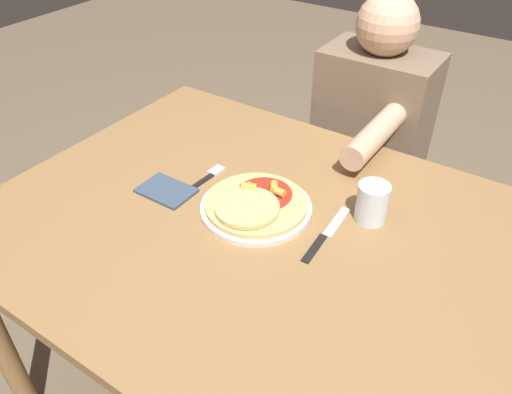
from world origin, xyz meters
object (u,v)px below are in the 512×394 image
(person_diner, at_px, (369,137))
(fork, at_px, (204,179))
(knife, at_px, (326,234))
(plate, at_px, (256,208))
(pizza, at_px, (255,203))
(dining_table, at_px, (257,252))
(drinking_glass, at_px, (372,203))

(person_diner, bearing_deg, fork, -109.03)
(knife, bearing_deg, plate, -176.16)
(fork, bearing_deg, pizza, -10.77)
(dining_table, height_order, fork, fork)
(pizza, relative_size, drinking_glass, 2.59)
(dining_table, xyz_separation_m, pizza, (-0.03, 0.03, 0.12))
(person_diner, bearing_deg, drinking_glass, -67.62)
(dining_table, relative_size, plate, 4.72)
(dining_table, xyz_separation_m, fork, (-0.21, 0.07, 0.10))
(plate, distance_m, drinking_glass, 0.28)
(fork, bearing_deg, dining_table, -17.75)
(fork, bearing_deg, drinking_glass, 12.44)
(drinking_glass, bearing_deg, plate, -152.88)
(plate, bearing_deg, fork, 170.79)
(dining_table, height_order, pizza, pizza)
(knife, distance_m, drinking_glass, 0.13)
(drinking_glass, bearing_deg, pizza, -151.96)
(pizza, xyz_separation_m, knife, (0.19, 0.02, -0.02))
(dining_table, relative_size, knife, 5.80)
(fork, height_order, person_diner, person_diner)
(dining_table, distance_m, pizza, 0.13)
(fork, relative_size, knife, 0.80)
(dining_table, bearing_deg, plate, 126.12)
(pizza, bearing_deg, drinking_glass, 28.04)
(dining_table, relative_size, person_diner, 1.14)
(plate, xyz_separation_m, person_diner, (0.03, 0.65, -0.11))
(plate, bearing_deg, pizza, -94.17)
(fork, bearing_deg, plate, -9.21)
(pizza, height_order, person_diner, person_diner)
(dining_table, distance_m, knife, 0.19)
(plate, relative_size, person_diner, 0.24)
(plate, height_order, fork, plate)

